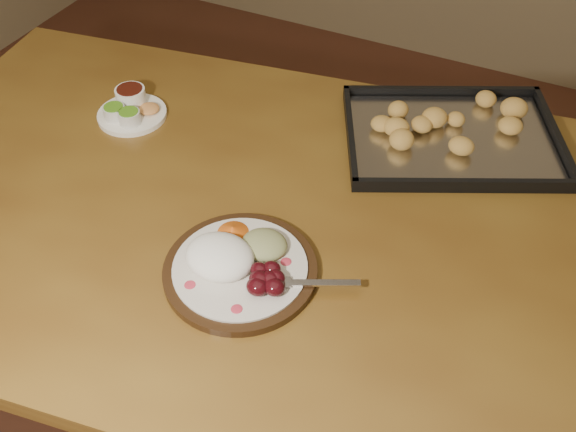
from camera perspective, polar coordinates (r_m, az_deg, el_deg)
The scene contains 4 objects.
dining_table at distance 1.20m, azimuth -2.10°, elevation -2.90°, with size 1.62×1.11×0.75m.
dinner_plate at distance 1.03m, azimuth -4.42°, elevation -4.26°, with size 0.31×0.25×0.06m.
condiment_saucer at distance 1.37m, azimuth -13.83°, elevation 9.25°, with size 0.14×0.14×0.05m.
baking_tray at distance 1.31m, azimuth 14.35°, elevation 6.95°, with size 0.50×0.45×0.04m.
Camera 1 is at (0.33, -0.60, 1.54)m, focal length 40.00 mm.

